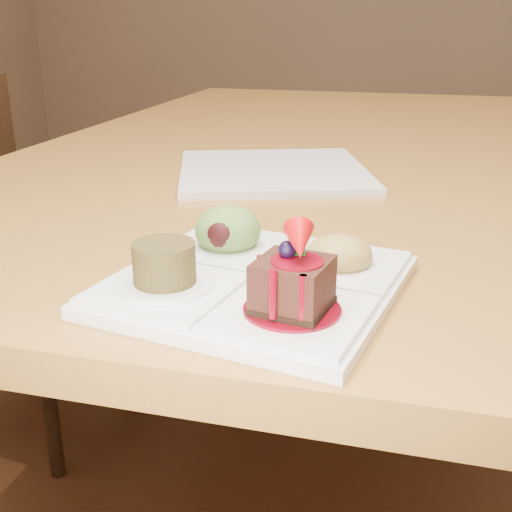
# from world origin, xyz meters

# --- Properties ---
(ground) EXTENTS (6.00, 6.00, 0.00)m
(ground) POSITION_xyz_m (0.00, 0.00, 0.00)
(ground) COLOR #4F2E16
(dining_table) EXTENTS (1.00, 1.80, 0.75)m
(dining_table) POSITION_xyz_m (0.00, 0.00, 0.68)
(dining_table) COLOR #A4702A
(dining_table) RESTS_ON ground
(sampler_plate) EXTENTS (0.28, 0.28, 0.10)m
(sampler_plate) POSITION_xyz_m (0.10, -0.75, 0.77)
(sampler_plate) COLOR silver
(sampler_plate) RESTS_ON dining_table
(second_plate) EXTENTS (0.37, 0.37, 0.01)m
(second_plate) POSITION_xyz_m (0.01, -0.30, 0.76)
(second_plate) COLOR silver
(second_plate) RESTS_ON dining_table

